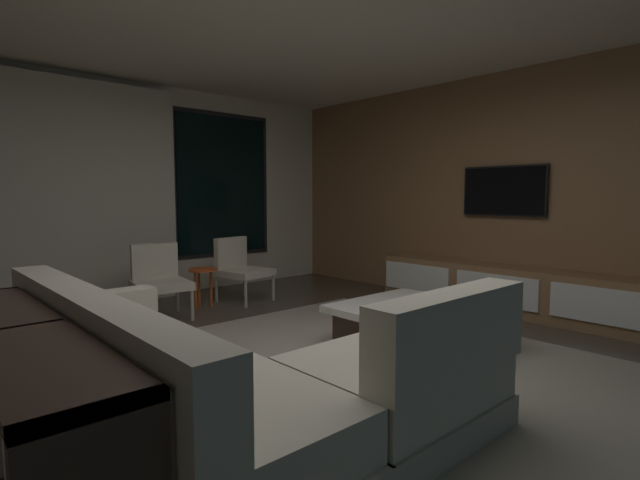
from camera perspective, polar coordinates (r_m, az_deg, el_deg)
floor at (r=3.57m, az=1.13°, el=-15.96°), size 9.20×9.20×0.00m
back_wall_with_window at (r=6.44m, az=-22.05°, el=5.29°), size 6.60×0.30×2.70m
media_wall at (r=5.87m, az=23.55°, el=5.35°), size 0.12×7.80×2.70m
area_rug at (r=3.74m, az=6.27°, el=-14.90°), size 3.20×3.80×0.01m
sectional_couch at (r=2.74m, az=-11.42°, el=-16.23°), size 1.98×2.50×0.82m
coffee_table at (r=4.25m, az=11.21°, el=-9.93°), size 1.16×1.16×0.36m
book_stack_on_coffee_table at (r=4.23m, az=10.86°, el=-7.24°), size 0.28×0.21×0.05m
accent_chair_near_window at (r=6.04m, az=-9.47°, el=-3.02°), size 0.64×0.66×0.78m
accent_chair_by_curtain at (r=5.41m, az=-18.50°, el=-4.16°), size 0.61×0.63×0.78m
side_stool at (r=5.73m, az=-13.72°, el=-4.14°), size 0.32×0.32×0.46m
media_console at (r=5.72m, az=21.48°, el=-5.61°), size 0.46×3.10×0.52m
mounted_tv at (r=5.88m, az=20.89°, el=5.44°), size 0.05×0.98×0.57m
console_table_behind_couch at (r=2.52m, az=-32.02°, el=-15.90°), size 0.40×2.10×0.74m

